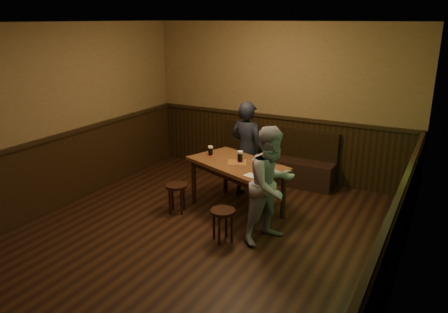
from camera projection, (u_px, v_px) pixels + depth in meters
room at (200, 152)px, 5.62m from camera, size 5.04×6.04×2.84m
bench at (275, 163)px, 7.99m from camera, size 2.20×0.50×0.95m
pub_table at (237, 169)px, 6.57m from camera, size 1.67×1.31×0.79m
stool_left at (177, 190)px, 6.60m from camera, size 0.44×0.44×0.45m
stool_right at (223, 216)px, 5.74m from camera, size 0.37×0.37×0.45m
pint_left at (210, 151)px, 6.83m from camera, size 0.10×0.10×0.16m
pint_mid at (240, 156)px, 6.53m from camera, size 0.11×0.11×0.17m
pint_right at (261, 165)px, 6.14m from camera, size 0.11×0.11×0.17m
laptop at (266, 158)px, 6.53m from camera, size 0.44×0.43×0.24m
menu at (252, 176)px, 5.97m from camera, size 0.25×0.21×0.00m
person_suit at (247, 150)px, 7.10m from camera, size 0.62×0.44×1.60m
person_grey at (271, 185)px, 5.65m from camera, size 0.85×0.93×1.57m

